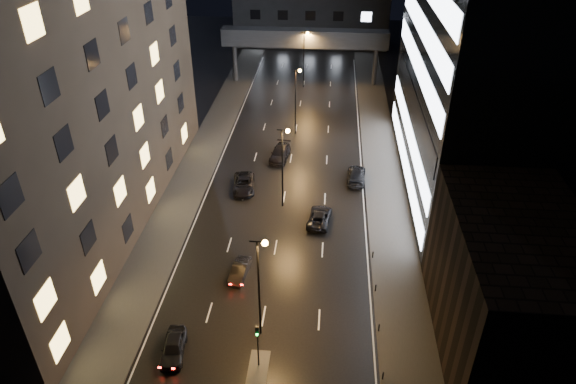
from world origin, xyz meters
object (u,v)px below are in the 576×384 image
object	(u,v)px
car_away_c	(244,184)
car_toward_a	(320,217)
car_away_d	(280,153)
car_away_a	(174,347)
car_toward_b	(356,175)
car_away_b	(240,270)

from	to	relation	value
car_away_c	car_toward_a	size ratio (longest dim) A/B	1.08
car_toward_a	car_away_c	bearing A→B (deg)	-25.98
car_away_d	car_away_c	bearing A→B (deg)	-107.42
car_toward_a	car_away_d	bearing A→B (deg)	-60.99
car_away_a	car_toward_b	xyz separation A→B (m)	(15.75, 29.52, 0.05)
car_toward_a	car_away_b	bearing A→B (deg)	59.50
car_away_c	car_toward_b	size ratio (longest dim) A/B	1.00
car_away_d	car_toward_a	xyz separation A→B (m)	(6.00, -14.75, -0.11)
car_away_a	car_away_d	bearing A→B (deg)	74.61
car_away_d	car_toward_b	xyz separation A→B (m)	(10.38, -5.10, -0.02)
car_toward_b	car_away_d	bearing A→B (deg)	-22.23
car_away_b	car_toward_a	world-z (taller)	car_toward_a
car_away_c	car_toward_a	xyz separation A→B (m)	(9.71, -6.27, -0.06)
car_away_c	car_away_a	bearing A→B (deg)	-101.53
car_away_b	car_toward_a	distance (m)	12.40
car_away_d	car_toward_b	world-z (taller)	car_away_d
car_away_b	car_toward_b	bearing A→B (deg)	66.06
car_away_a	car_toward_a	xyz separation A→B (m)	(11.36, 19.88, -0.04)
car_away_a	car_toward_a	bearing A→B (deg)	53.66
car_away_b	car_away_d	distance (m)	24.65
car_toward_b	car_away_c	bearing A→B (deg)	17.38
car_away_c	car_toward_a	distance (m)	11.56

